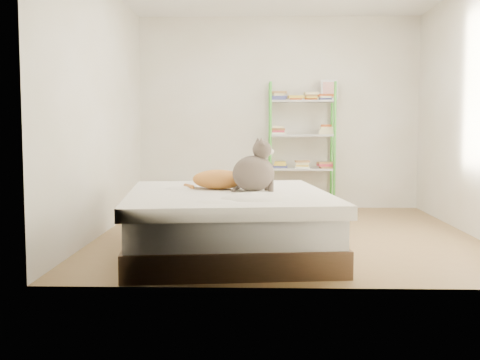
{
  "coord_description": "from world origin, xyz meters",
  "views": [
    {
      "loc": [
        -0.3,
        -6.17,
        1.1
      ],
      "look_at": [
        -0.45,
        -0.64,
        0.62
      ],
      "focal_mm": 45.0,
      "sensor_mm": 36.0,
      "label": 1
    }
  ],
  "objects_px": {
    "cardboard_box": "(273,209)",
    "white_bin": "(178,197)",
    "shelf_unit": "(302,147)",
    "grey_cat": "(253,166)",
    "orange_cat": "(218,177)",
    "bed": "(228,222)"
  },
  "relations": [
    {
      "from": "shelf_unit",
      "to": "cardboard_box",
      "type": "bearing_deg",
      "value": -107.82
    },
    {
      "from": "orange_cat",
      "to": "grey_cat",
      "type": "distance_m",
      "value": 0.38
    },
    {
      "from": "bed",
      "to": "white_bin",
      "type": "relative_size",
      "value": 6.66
    },
    {
      "from": "cardboard_box",
      "to": "white_bin",
      "type": "bearing_deg",
      "value": 146.7
    },
    {
      "from": "bed",
      "to": "orange_cat",
      "type": "height_order",
      "value": "orange_cat"
    },
    {
      "from": "bed",
      "to": "shelf_unit",
      "type": "bearing_deg",
      "value": 66.38
    },
    {
      "from": "grey_cat",
      "to": "shelf_unit",
      "type": "xyz_separation_m",
      "value": [
        0.63,
        2.81,
        0.07
      ]
    },
    {
      "from": "orange_cat",
      "to": "white_bin",
      "type": "height_order",
      "value": "orange_cat"
    },
    {
      "from": "cardboard_box",
      "to": "bed",
      "type": "bearing_deg",
      "value": -93.42
    },
    {
      "from": "shelf_unit",
      "to": "white_bin",
      "type": "relative_size",
      "value": 4.99
    },
    {
      "from": "orange_cat",
      "to": "cardboard_box",
      "type": "distance_m",
      "value": 1.5
    },
    {
      "from": "bed",
      "to": "grey_cat",
      "type": "height_order",
      "value": "grey_cat"
    },
    {
      "from": "grey_cat",
      "to": "orange_cat",
      "type": "bearing_deg",
      "value": 42.71
    },
    {
      "from": "bed",
      "to": "grey_cat",
      "type": "relative_size",
      "value": 5.09
    },
    {
      "from": "white_bin",
      "to": "grey_cat",
      "type": "bearing_deg",
      "value": -69.68
    },
    {
      "from": "shelf_unit",
      "to": "white_bin",
      "type": "xyz_separation_m",
      "value": [
        -1.67,
        -0.03,
        -0.67
      ]
    },
    {
      "from": "cardboard_box",
      "to": "white_bin",
      "type": "distance_m",
      "value": 1.79
    },
    {
      "from": "grey_cat",
      "to": "cardboard_box",
      "type": "height_order",
      "value": "grey_cat"
    },
    {
      "from": "orange_cat",
      "to": "shelf_unit",
      "type": "relative_size",
      "value": 0.32
    },
    {
      "from": "orange_cat",
      "to": "white_bin",
      "type": "relative_size",
      "value": 1.61
    },
    {
      "from": "cardboard_box",
      "to": "orange_cat",
      "type": "bearing_deg",
      "value": -99.09
    },
    {
      "from": "cardboard_box",
      "to": "white_bin",
      "type": "height_order",
      "value": "cardboard_box"
    }
  ]
}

